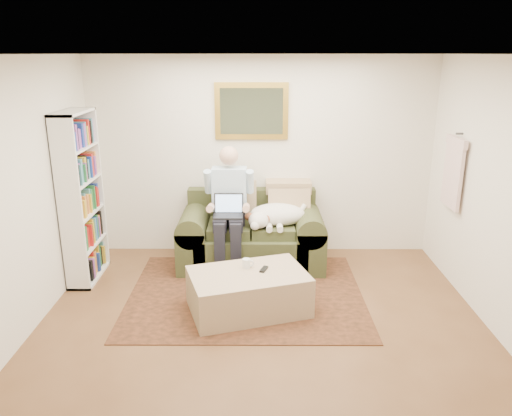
{
  "coord_description": "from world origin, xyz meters",
  "views": [
    {
      "loc": [
        -0.04,
        -3.96,
        2.61
      ],
      "look_at": [
        -0.06,
        1.37,
        0.95
      ],
      "focal_mm": 35.0,
      "sensor_mm": 36.0,
      "label": 1
    }
  ],
  "objects_px": {
    "seated_man": "(229,211)",
    "coffee_mug": "(246,263)",
    "sleeping_dog": "(277,215)",
    "ottoman": "(248,292)",
    "bookshelf": "(81,198)",
    "laptop": "(228,210)",
    "sofa": "(251,241)"
  },
  "relations": [
    {
      "from": "sleeping_dog",
      "to": "ottoman",
      "type": "bearing_deg",
      "value": -106.52
    },
    {
      "from": "seated_man",
      "to": "coffee_mug",
      "type": "relative_size",
      "value": 15.27
    },
    {
      "from": "sofa",
      "to": "ottoman",
      "type": "distance_m",
      "value": 1.25
    },
    {
      "from": "coffee_mug",
      "to": "sofa",
      "type": "bearing_deg",
      "value": 88.01
    },
    {
      "from": "sofa",
      "to": "seated_man",
      "type": "height_order",
      "value": "seated_man"
    },
    {
      "from": "sleeping_dog",
      "to": "coffee_mug",
      "type": "height_order",
      "value": "sleeping_dog"
    },
    {
      "from": "ottoman",
      "to": "bookshelf",
      "type": "distance_m",
      "value": 2.27
    },
    {
      "from": "ottoman",
      "to": "bookshelf",
      "type": "height_order",
      "value": "bookshelf"
    },
    {
      "from": "sofa",
      "to": "coffee_mug",
      "type": "xyz_separation_m",
      "value": [
        -0.04,
        -1.11,
        0.17
      ]
    },
    {
      "from": "sofa",
      "to": "sleeping_dog",
      "type": "distance_m",
      "value": 0.51
    },
    {
      "from": "ottoman",
      "to": "bookshelf",
      "type": "relative_size",
      "value": 0.59
    },
    {
      "from": "sleeping_dog",
      "to": "coffee_mug",
      "type": "xyz_separation_m",
      "value": [
        -0.36,
        -1.02,
        -0.21
      ]
    },
    {
      "from": "ottoman",
      "to": "bookshelf",
      "type": "bearing_deg",
      "value": 156.85
    },
    {
      "from": "coffee_mug",
      "to": "bookshelf",
      "type": "xyz_separation_m",
      "value": [
        -1.94,
        0.7,
        0.52
      ]
    },
    {
      "from": "sofa",
      "to": "laptop",
      "type": "height_order",
      "value": "laptop"
    },
    {
      "from": "sleeping_dog",
      "to": "coffee_mug",
      "type": "distance_m",
      "value": 1.1
    },
    {
      "from": "sofa",
      "to": "laptop",
      "type": "distance_m",
      "value": 0.61
    },
    {
      "from": "sleeping_dog",
      "to": "ottoman",
      "type": "distance_m",
      "value": 1.3
    },
    {
      "from": "bookshelf",
      "to": "laptop",
      "type": "bearing_deg",
      "value": 5.73
    },
    {
      "from": "laptop",
      "to": "coffee_mug",
      "type": "distance_m",
      "value": 0.96
    },
    {
      "from": "laptop",
      "to": "sleeping_dog",
      "type": "height_order",
      "value": "laptop"
    },
    {
      "from": "seated_man",
      "to": "sleeping_dog",
      "type": "xyz_separation_m",
      "value": [
        0.6,
        0.07,
        -0.07
      ]
    },
    {
      "from": "ottoman",
      "to": "bookshelf",
      "type": "xyz_separation_m",
      "value": [
        -1.96,
        0.84,
        0.78
      ]
    },
    {
      "from": "ottoman",
      "to": "sofa",
      "type": "bearing_deg",
      "value": 89.24
    },
    {
      "from": "sleeping_dog",
      "to": "bookshelf",
      "type": "distance_m",
      "value": 2.34
    },
    {
      "from": "sleeping_dog",
      "to": "ottoman",
      "type": "height_order",
      "value": "sleeping_dog"
    },
    {
      "from": "ottoman",
      "to": "laptop",
      "type": "bearing_deg",
      "value": 104.23
    },
    {
      "from": "seated_man",
      "to": "laptop",
      "type": "distance_m",
      "value": 0.08
    },
    {
      "from": "seated_man",
      "to": "sleeping_dog",
      "type": "height_order",
      "value": "seated_man"
    },
    {
      "from": "sofa",
      "to": "seated_man",
      "type": "xyz_separation_m",
      "value": [
        -0.27,
        -0.17,
        0.45
      ]
    },
    {
      "from": "sofa",
      "to": "ottoman",
      "type": "bearing_deg",
      "value": -90.76
    },
    {
      "from": "bookshelf",
      "to": "ottoman",
      "type": "bearing_deg",
      "value": -23.15
    }
  ]
}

